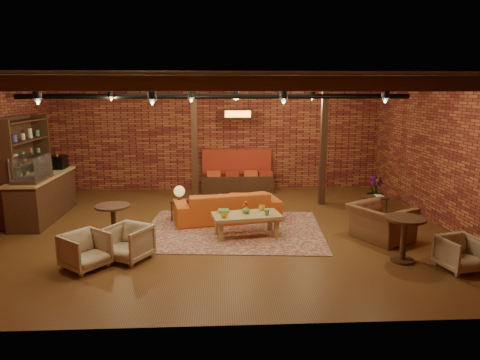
{
  "coord_description": "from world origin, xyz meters",
  "views": [
    {
      "loc": [
        0.07,
        -9.03,
        2.97
      ],
      "look_at": [
        0.52,
        0.2,
        1.05
      ],
      "focal_mm": 32.0,
      "sensor_mm": 36.0,
      "label": 1
    }
  ],
  "objects_px": {
    "armchair_a": "(85,249)",
    "armchair_far": "(460,252)",
    "armchair_right": "(381,217)",
    "round_table_right": "(404,232)",
    "sofa": "(227,206)",
    "round_table_left": "(113,217)",
    "side_table_lamp": "(179,194)",
    "plant_tall": "(377,161)",
    "armchair_b": "(128,241)",
    "side_table_book": "(375,198)",
    "coffee_table": "(246,217)"
  },
  "relations": [
    {
      "from": "armchair_a",
      "to": "armchair_far",
      "type": "height_order",
      "value": "armchair_a"
    },
    {
      "from": "armchair_right",
      "to": "round_table_right",
      "type": "xyz_separation_m",
      "value": [
        -0.02,
        -1.14,
        0.06
      ]
    },
    {
      "from": "sofa",
      "to": "round_table_left",
      "type": "distance_m",
      "value": 2.63
    },
    {
      "from": "armchair_right",
      "to": "side_table_lamp",
      "type": "bearing_deg",
      "value": 39.99
    },
    {
      "from": "armchair_a",
      "to": "plant_tall",
      "type": "bearing_deg",
      "value": -19.95
    },
    {
      "from": "plant_tall",
      "to": "armchair_far",
      "type": "bearing_deg",
      "value": -90.67
    },
    {
      "from": "side_table_lamp",
      "to": "round_table_left",
      "type": "height_order",
      "value": "side_table_lamp"
    },
    {
      "from": "armchair_b",
      "to": "round_table_right",
      "type": "distance_m",
      "value": 4.89
    },
    {
      "from": "armchair_b",
      "to": "side_table_book",
      "type": "xyz_separation_m",
      "value": [
        5.35,
        2.4,
        0.13
      ]
    },
    {
      "from": "armchair_b",
      "to": "round_table_right",
      "type": "bearing_deg",
      "value": 25.96
    },
    {
      "from": "side_table_lamp",
      "to": "round_table_right",
      "type": "distance_m",
      "value": 5.0
    },
    {
      "from": "coffee_table",
      "to": "side_table_lamp",
      "type": "xyz_separation_m",
      "value": [
        -1.48,
        1.25,
        0.2
      ]
    },
    {
      "from": "coffee_table",
      "to": "side_table_book",
      "type": "relative_size",
      "value": 2.65
    },
    {
      "from": "round_table_left",
      "to": "side_table_book",
      "type": "bearing_deg",
      "value": 12.78
    },
    {
      "from": "armchair_far",
      "to": "plant_tall",
      "type": "height_order",
      "value": "plant_tall"
    },
    {
      "from": "sofa",
      "to": "coffee_table",
      "type": "height_order",
      "value": "coffee_table"
    },
    {
      "from": "side_table_lamp",
      "to": "side_table_book",
      "type": "distance_m",
      "value": 4.66
    },
    {
      "from": "coffee_table",
      "to": "armchair_right",
      "type": "height_order",
      "value": "armchair_right"
    },
    {
      "from": "armchair_a",
      "to": "round_table_right",
      "type": "distance_m",
      "value": 5.54
    },
    {
      "from": "armchair_b",
      "to": "armchair_right",
      "type": "xyz_separation_m",
      "value": [
        4.9,
        0.83,
        0.13
      ]
    },
    {
      "from": "armchair_b",
      "to": "armchair_a",
      "type": "bearing_deg",
      "value": -122.93
    },
    {
      "from": "round_table_right",
      "to": "armchair_a",
      "type": "bearing_deg",
      "value": -179.71
    },
    {
      "from": "armchair_b",
      "to": "round_table_right",
      "type": "height_order",
      "value": "round_table_right"
    },
    {
      "from": "armchair_right",
      "to": "plant_tall",
      "type": "bearing_deg",
      "value": -46.8
    },
    {
      "from": "round_table_right",
      "to": "plant_tall",
      "type": "distance_m",
      "value": 3.91
    },
    {
      "from": "armchair_b",
      "to": "armchair_far",
      "type": "distance_m",
      "value": 5.73
    },
    {
      "from": "side_table_book",
      "to": "round_table_right",
      "type": "bearing_deg",
      "value": -100.03
    },
    {
      "from": "armchair_right",
      "to": "plant_tall",
      "type": "relative_size",
      "value": 0.47
    },
    {
      "from": "side_table_book",
      "to": "armchair_b",
      "type": "bearing_deg",
      "value": -155.86
    },
    {
      "from": "armchair_a",
      "to": "armchair_far",
      "type": "xyz_separation_m",
      "value": [
        6.34,
        -0.38,
        -0.03
      ]
    },
    {
      "from": "armchair_b",
      "to": "side_table_book",
      "type": "distance_m",
      "value": 5.87
    },
    {
      "from": "round_table_left",
      "to": "armchair_right",
      "type": "bearing_deg",
      "value": -2.56
    },
    {
      "from": "round_table_left",
      "to": "armchair_right",
      "type": "height_order",
      "value": "armchair_right"
    },
    {
      "from": "armchair_a",
      "to": "armchair_far",
      "type": "bearing_deg",
      "value": -53.99
    },
    {
      "from": "armchair_right",
      "to": "armchair_far",
      "type": "xyz_separation_m",
      "value": [
        0.79,
        -1.55,
        -0.17
      ]
    },
    {
      "from": "side_table_book",
      "to": "round_table_left",
      "type": "bearing_deg",
      "value": -167.22
    },
    {
      "from": "round_table_left",
      "to": "round_table_right",
      "type": "distance_m",
      "value": 5.56
    },
    {
      "from": "sofa",
      "to": "side_table_lamp",
      "type": "bearing_deg",
      "value": -18.71
    },
    {
      "from": "armchair_right",
      "to": "round_table_left",
      "type": "bearing_deg",
      "value": 58.38
    },
    {
      "from": "sofa",
      "to": "armchair_right",
      "type": "distance_m",
      "value": 3.43
    },
    {
      "from": "sofa",
      "to": "armchair_b",
      "type": "relative_size",
      "value": 3.45
    },
    {
      "from": "round_table_right",
      "to": "round_table_left",
      "type": "bearing_deg",
      "value": 165.61
    },
    {
      "from": "round_table_left",
      "to": "armchair_b",
      "type": "bearing_deg",
      "value": -64.35
    },
    {
      "from": "round_table_left",
      "to": "armchair_far",
      "type": "relative_size",
      "value": 1.15
    },
    {
      "from": "round_table_right",
      "to": "plant_tall",
      "type": "height_order",
      "value": "plant_tall"
    },
    {
      "from": "plant_tall",
      "to": "side_table_lamp",
      "type": "bearing_deg",
      "value": -168.69
    },
    {
      "from": "armchair_a",
      "to": "side_table_book",
      "type": "relative_size",
      "value": 1.23
    },
    {
      "from": "armchair_right",
      "to": "side_table_book",
      "type": "relative_size",
      "value": 1.98
    },
    {
      "from": "armchair_a",
      "to": "armchair_b",
      "type": "bearing_deg",
      "value": -23.16
    },
    {
      "from": "side_table_lamp",
      "to": "armchair_far",
      "type": "height_order",
      "value": "side_table_lamp"
    }
  ]
}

